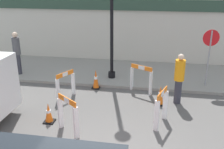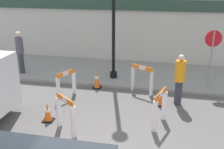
{
  "view_description": "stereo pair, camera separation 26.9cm",
  "coord_description": "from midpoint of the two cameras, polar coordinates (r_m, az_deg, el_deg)",
  "views": [
    {
      "loc": [
        1.02,
        -4.57,
        3.95
      ],
      "look_at": [
        -0.35,
        3.31,
        1.0
      ],
      "focal_mm": 42.0,
      "sensor_mm": 36.0,
      "label": 1
    },
    {
      "loc": [
        1.28,
        -4.52,
        3.95
      ],
      "look_at": [
        -0.35,
        3.31,
        1.0
      ],
      "focal_mm": 42.0,
      "sensor_mm": 36.0,
      "label": 2
    }
  ],
  "objects": [
    {
      "name": "traffic_cone_2",
      "position": [
        8.76,
        11.36,
        -4.67
      ],
      "size": [
        0.3,
        0.3,
        0.67
      ],
      "color": "black",
      "rests_on": "ground_plane"
    },
    {
      "name": "traffic_cone_0",
      "position": [
        7.88,
        -12.87,
        -8.01
      ],
      "size": [
        0.3,
        0.3,
        0.6
      ],
      "color": "black",
      "rests_on": "ground_plane"
    },
    {
      "name": "stop_sign",
      "position": [
        10.15,
        21.66,
        5.06
      ],
      "size": [
        0.59,
        0.12,
        2.13
      ],
      "rotation": [
        0.0,
        0.0,
        3.31
      ],
      "color": "gray",
      "rests_on": "sidewalk_slab"
    },
    {
      "name": "person_pedestrian",
      "position": [
        11.64,
        -18.77,
        4.94
      ],
      "size": [
        0.43,
        0.43,
        1.8
      ],
      "rotation": [
        0.0,
        0.0,
        2.58
      ],
      "color": "#33333D",
      "rests_on": "sidewalk_slab"
    },
    {
      "name": "barricade_0",
      "position": [
        9.21,
        -9.11,
        -1.95
      ],
      "size": [
        0.48,
        0.76,
        0.96
      ],
      "rotation": [
        0.0,
        0.0,
        4.24
      ],
      "color": "white",
      "rests_on": "ground_plane"
    },
    {
      "name": "barricade_3",
      "position": [
        9.5,
        7.35,
        -0.84
      ],
      "size": [
        0.83,
        0.52,
        1.03
      ],
      "rotation": [
        0.0,
        0.0,
        8.94
      ],
      "color": "white",
      "rests_on": "ground_plane"
    },
    {
      "name": "person_worker",
      "position": [
        8.76,
        15.36,
        -0.76
      ],
      "size": [
        0.42,
        0.42,
        1.71
      ],
      "rotation": [
        0.0,
        0.0,
        -2.78
      ],
      "color": "#33333D",
      "rests_on": "ground_plane"
    },
    {
      "name": "barricade_2",
      "position": [
        7.49,
        11.39,
        -7.06
      ],
      "size": [
        0.38,
        0.81,
        1.06
      ],
      "rotation": [
        0.0,
        0.0,
        7.53
      ],
      "color": "white",
      "rests_on": "ground_plane"
    },
    {
      "name": "barricade_1",
      "position": [
        7.14,
        -8.97,
        -8.39
      ],
      "size": [
        0.72,
        0.59,
        1.05
      ],
      "rotation": [
        0.0,
        0.0,
        5.63
      ],
      "color": "white",
      "rests_on": "ground_plane"
    },
    {
      "name": "sidewalk_slab",
      "position": [
        11.44,
        5.26,
        0.23
      ],
      "size": [
        18.0,
        3.29,
        0.11
      ],
      "color": "gray",
      "rests_on": "ground_plane"
    },
    {
      "name": "traffic_cone_1",
      "position": [
        9.91,
        -2.52,
        -1.02
      ],
      "size": [
        0.3,
        0.3,
        0.74
      ],
      "color": "black",
      "rests_on": "ground_plane"
    },
    {
      "name": "storefront_facade",
      "position": [
        12.52,
        6.63,
        14.62
      ],
      "size": [
        18.0,
        0.22,
        5.5
      ],
      "color": "beige",
      "rests_on": "ground_plane"
    }
  ]
}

